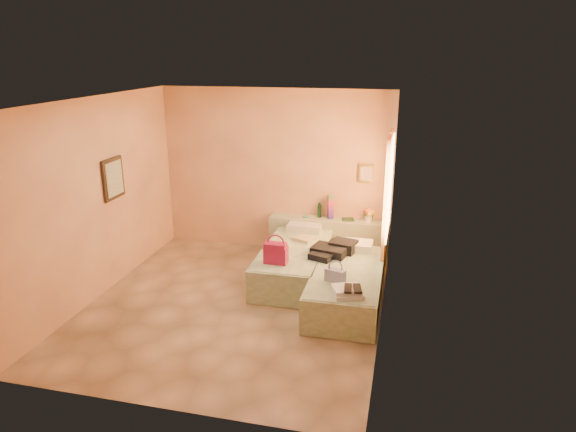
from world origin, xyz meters
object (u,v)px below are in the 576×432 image
(bed_right, at_px, (347,287))
(water_bottle, at_px, (319,210))
(blue_handbag, at_px, (335,276))
(flower_vase, at_px, (369,214))
(green_book, at_px, (348,219))
(magenta_handbag, at_px, (276,253))
(headboard_ledge, at_px, (329,237))
(towel_stack, at_px, (348,292))
(bed_left, at_px, (294,263))

(bed_right, xyz_separation_m, water_bottle, (-0.71, 1.76, 0.52))
(bed_right, relative_size, blue_handbag, 7.50)
(bed_right, xyz_separation_m, flower_vase, (0.13, 1.72, 0.53))
(green_book, distance_m, magenta_handbag, 1.87)
(magenta_handbag, bearing_deg, headboard_ledge, 74.55)
(flower_vase, bearing_deg, towel_stack, -90.79)
(bed_right, bearing_deg, headboard_ledge, 106.75)
(headboard_ledge, height_order, towel_stack, headboard_ledge)
(green_book, bearing_deg, bed_left, -140.47)
(headboard_ledge, bearing_deg, water_bottle, 161.34)
(bed_right, height_order, towel_stack, towel_stack)
(green_book, bearing_deg, water_bottle, 156.14)
(water_bottle, xyz_separation_m, towel_stack, (0.80, -2.52, -0.22))
(magenta_handbag, xyz_separation_m, towel_stack, (1.12, -0.78, -0.10))
(headboard_ledge, relative_size, magenta_handbag, 6.28)
(water_bottle, bearing_deg, towel_stack, -72.31)
(flower_vase, xyz_separation_m, magenta_handbag, (-1.16, -1.70, -0.13))
(bed_left, bearing_deg, flower_vase, 45.64)
(bed_left, bearing_deg, headboard_ledge, 69.93)
(bed_left, relative_size, towel_stack, 5.71)
(flower_vase, bearing_deg, bed_left, -133.95)
(headboard_ledge, relative_size, towel_stack, 5.86)
(bed_left, distance_m, water_bottle, 1.24)
(green_book, relative_size, magenta_handbag, 0.58)
(headboard_ledge, bearing_deg, flower_vase, 1.77)
(flower_vase, height_order, towel_stack, flower_vase)
(bed_right, height_order, flower_vase, flower_vase)
(bed_right, relative_size, flower_vase, 7.45)
(water_bottle, height_order, magenta_handbag, water_bottle)
(headboard_ledge, height_order, blue_handbag, blue_handbag)
(flower_vase, bearing_deg, headboard_ledge, -178.23)
(bed_left, height_order, flower_vase, flower_vase)
(bed_left, distance_m, towel_stack, 1.75)
(water_bottle, bearing_deg, bed_left, -99.91)
(water_bottle, xyz_separation_m, magenta_handbag, (-0.32, -1.74, -0.12))
(blue_handbag, bearing_deg, flower_vase, 100.70)
(bed_left, xyz_separation_m, flower_vase, (1.03, 1.07, 0.53))
(bed_left, relative_size, green_book, 10.50)
(green_book, relative_size, blue_handbag, 0.71)
(magenta_handbag, relative_size, towel_stack, 0.93)
(water_bottle, relative_size, green_book, 1.29)
(bed_left, xyz_separation_m, blue_handbag, (0.79, -1.05, 0.34))
(water_bottle, distance_m, green_book, 0.51)
(headboard_ledge, relative_size, blue_handbag, 7.69)
(magenta_handbag, distance_m, towel_stack, 1.37)
(headboard_ledge, distance_m, bed_right, 1.78)
(flower_vase, relative_size, magenta_handbag, 0.82)
(magenta_handbag, height_order, blue_handbag, magenta_handbag)
(water_bottle, distance_m, flower_vase, 0.84)
(water_bottle, bearing_deg, flower_vase, -2.79)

